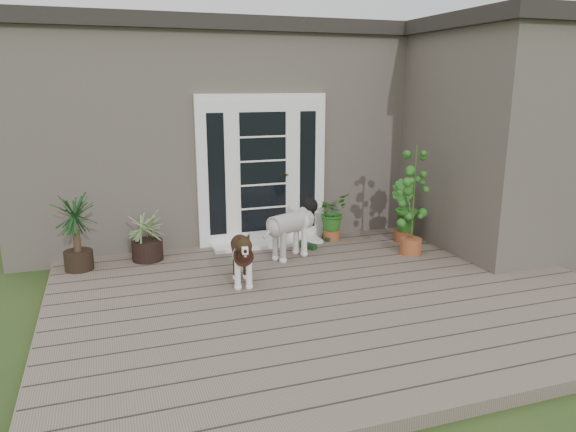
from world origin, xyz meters
name	(u,v)px	position (x,y,z in m)	size (l,w,h in m)	color
deck	(335,298)	(0.00, 0.40, 0.06)	(6.20, 4.60, 0.12)	#6B5B4C
house_main	(241,132)	(0.00, 4.65, 1.55)	(7.40, 4.00, 3.10)	#665E54
roof_main	(239,36)	(0.00, 4.65, 3.20)	(7.60, 4.20, 0.20)	#2D2826
house_wing	(493,145)	(2.90, 1.50, 1.55)	(1.60, 2.40, 3.10)	#665E54
roof_wing	(505,23)	(2.90, 1.50, 3.20)	(1.80, 2.60, 0.20)	#2D2826
door_unit	(262,170)	(-0.20, 2.60, 1.19)	(1.90, 0.14, 2.15)	white
door_step	(267,243)	(-0.20, 2.40, 0.14)	(1.60, 0.40, 0.05)	white
brindle_dog	(242,259)	(-0.92, 1.01, 0.42)	(0.31, 0.73, 0.61)	#381E14
white_dog	(290,232)	(-0.07, 1.74, 0.48)	(0.37, 0.86, 0.71)	silver
spider_plant	(147,234)	(-1.90, 2.27, 0.48)	(0.68, 0.68, 0.72)	#95AE6B
yucca	(76,233)	(-2.75, 2.16, 0.61)	(0.67, 0.67, 0.97)	black
herb_a	(332,219)	(0.79, 2.34, 0.44)	(0.50, 0.50, 0.63)	#1D6520
herb_b	(404,219)	(1.78, 1.94, 0.46)	(0.46, 0.46, 0.69)	#195A1B
herb_c	(429,215)	(2.38, 2.20, 0.41)	(0.38, 0.38, 0.59)	#174D16
sapling	(414,199)	(1.56, 1.36, 0.90)	(0.46, 0.46, 1.55)	#1B5E1D
clog_left	(308,245)	(0.30, 2.06, 0.17)	(0.14, 0.31, 0.09)	#153618
clog_right	(327,237)	(0.72, 2.35, 0.16)	(0.13, 0.27, 0.08)	black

